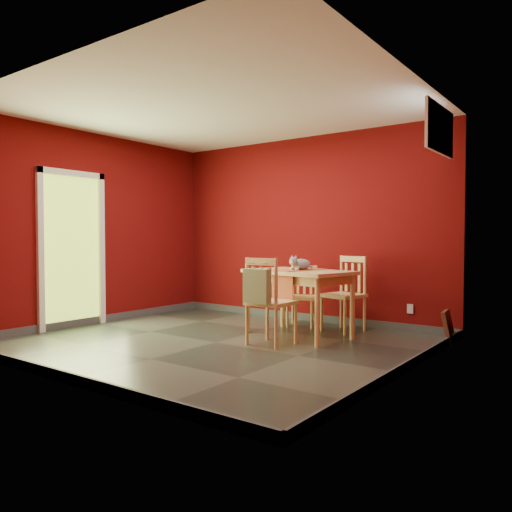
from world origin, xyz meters
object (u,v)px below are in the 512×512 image
Objects in this scene: chair_far_right at (345,293)px; cat at (301,262)px; tote_bag at (257,286)px; chair_far_left at (303,295)px; dining_table at (298,278)px; chair_near at (269,300)px; picture_frame at (448,327)px.

chair_far_right is 2.50× the size of cat.
tote_bag is at bearing -67.30° from cat.
chair_far_right reaches higher than chair_far_left.
chair_far_left is 2.13× the size of cat.
cat is at bearing -60.81° from chair_far_left.
chair_far_right is (0.32, 0.65, -0.22)m from dining_table.
chair_far_right is at bearing 76.54° from chair_near.
chair_far_left reaches higher than dining_table.
chair_far_right is (0.65, 0.00, 0.07)m from chair_far_left.
dining_table is at bearing -147.65° from cat.
tote_bag is at bearing -90.27° from chair_near.
chair_far_left is 1.35m from chair_near.
cat reaches higher than chair_far_left.
dining_table is at bearing 90.56° from tote_bag.
cat is (0.02, 0.89, 0.23)m from tote_bag.
cat is at bearing -113.92° from chair_far_right.
chair_far_left is 1.87× the size of tote_bag.
tote_bag is at bearing -77.61° from chair_far_left.
cat is (0.03, 0.00, 0.20)m from dining_table.
chair_far_left is (-0.33, 0.65, -0.29)m from dining_table.
dining_table is at bearing 90.86° from chair_near.
chair_near reaches higher than dining_table.
chair_far_left reaches higher than picture_frame.
dining_table is 1.47× the size of chair_far_right.
chair_near reaches higher than tote_bag.
chair_near is 0.29m from tote_bag.
dining_table is 0.78m from chair_far_left.
chair_far_left is 0.89m from cat.
chair_far_left is 1.97m from picture_frame.
cat is at bearing 88.39° from tote_bag.
tote_bag is at bearing -101.52° from chair_far_right.
picture_frame is at bearing 43.93° from tote_bag.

